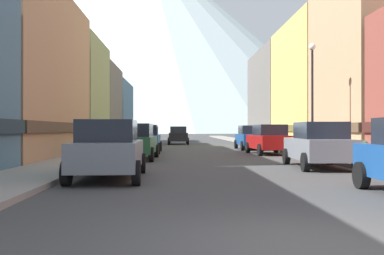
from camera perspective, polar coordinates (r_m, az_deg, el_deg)
ground_plane at (r=6.03m, az=15.43°, el=-14.67°), size 400.00×400.00×0.00m
sidewalk_left at (r=40.85m, az=-8.32°, el=-2.23°), size 2.50×100.00×0.15m
sidewalk_right at (r=41.38m, az=9.16°, el=-2.20°), size 2.50×100.00×0.15m
storefront_left_1 at (r=24.64m, az=-23.19°, el=6.03°), size 6.52×12.48×8.68m
storefront_left_2 at (r=35.08m, az=-18.20°, el=3.82°), size 8.34×8.38×8.24m
storefront_left_3 at (r=43.66m, az=-16.00°, el=2.60°), size 9.92×8.62×7.59m
storefront_left_4 at (r=53.71m, az=-13.41°, el=1.82°), size 10.06×10.94×7.09m
storefront_right_3 at (r=39.20m, az=17.86°, el=5.06°), size 8.32×11.99×10.56m
storefront_right_4 at (r=51.72m, az=12.75°, el=3.74°), size 8.06×13.98×10.50m
car_left_0 at (r=13.46m, az=-10.77°, el=-2.80°), size 2.18×4.45×1.78m
car_left_1 at (r=21.87m, az=-7.38°, el=-1.81°), size 2.16×4.45×1.78m
car_left_2 at (r=28.32m, az=-6.15°, el=-1.45°), size 2.07×4.40×1.78m
car_right_1 at (r=17.78m, az=16.19°, el=-2.17°), size 2.24×4.48×1.78m
car_right_2 at (r=26.79m, az=9.97°, el=-1.52°), size 2.25×4.48×1.78m
car_right_3 at (r=32.89m, az=7.72°, el=-1.28°), size 2.09×4.41×1.78m
car_driving_0 at (r=44.19m, az=-1.80°, el=-1.01°), size 2.06×4.40×1.78m
car_driving_1 at (r=57.94m, az=-1.84°, el=-0.82°), size 2.06×4.40×1.78m
potted_plant_0 at (r=22.03m, az=21.43°, el=-2.75°), size 0.56×0.56×0.84m
pedestrian_0 at (r=33.71m, az=11.74°, el=-1.27°), size 0.36×0.36×1.61m
streetlamp_right at (r=23.89m, az=15.38°, el=5.74°), size 0.36×0.36×5.86m
mountain_backdrop at (r=271.91m, az=-5.97°, el=11.52°), size 252.45×252.45×113.67m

